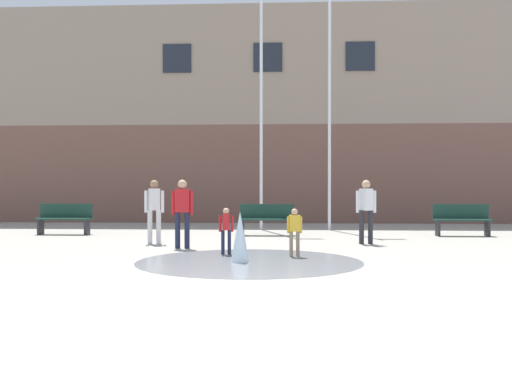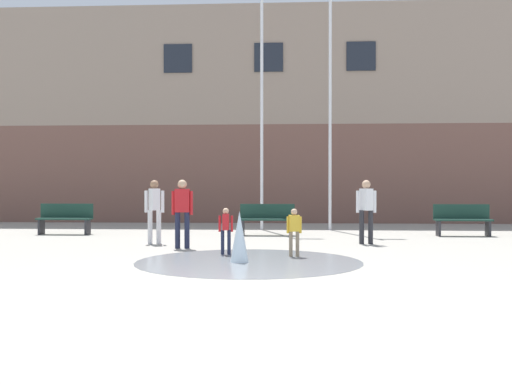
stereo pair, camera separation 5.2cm
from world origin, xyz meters
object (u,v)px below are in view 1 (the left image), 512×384
(flagpole_right, at_px, (330,91))
(child_running, at_px, (295,229))
(park_bench_near_trashcan, at_px, (462,219))
(teen_by_trashcan, at_px, (182,208))
(child_with_pink_shirt, at_px, (226,227))
(park_bench_under_left_flagpole, at_px, (65,218))
(flagpole_left, at_px, (262,91))
(adult_near_bench, at_px, (366,207))
(adult_watching, at_px, (154,206))
(park_bench_under_right_flagpole, at_px, (267,219))

(flagpole_right, bearing_deg, child_running, -99.53)
(park_bench_near_trashcan, distance_m, flagpole_right, 5.81)
(teen_by_trashcan, relative_size, flagpole_right, 0.19)
(teen_by_trashcan, distance_m, child_with_pink_shirt, 1.67)
(park_bench_under_left_flagpole, height_order, child_with_pink_shirt, child_with_pink_shirt)
(child_with_pink_shirt, xyz_separation_m, flagpole_left, (0.44, 7.01, 3.96))
(child_with_pink_shirt, bearing_deg, adult_near_bench, 126.90)
(park_bench_near_trashcan, distance_m, adult_watching, 8.79)
(adult_near_bench, bearing_deg, child_with_pink_shirt, 102.13)
(adult_near_bench, relative_size, child_running, 1.61)
(teen_by_trashcan, bearing_deg, adult_watching, -55.12)
(park_bench_under_right_flagpole, bearing_deg, flagpole_left, 96.28)
(park_bench_near_trashcan, height_order, flagpole_right, flagpole_right)
(park_bench_near_trashcan, xyz_separation_m, flagpole_right, (-3.63, 2.06, 4.03))
(park_bench_under_right_flagpole, distance_m, child_running, 5.21)
(adult_near_bench, distance_m, child_running, 3.29)
(park_bench_under_left_flagpole, distance_m, adult_near_bench, 8.91)
(flagpole_right, bearing_deg, teen_by_trashcan, -123.08)
(adult_near_bench, height_order, flagpole_right, flagpole_right)
(child_running, relative_size, teen_by_trashcan, 0.62)
(park_bench_near_trashcan, height_order, child_with_pink_shirt, child_with_pink_shirt)
(adult_watching, bearing_deg, park_bench_under_right_flagpole, -76.27)
(adult_near_bench, height_order, flagpole_left, flagpole_left)
(child_with_pink_shirt, bearing_deg, park_bench_near_trashcan, 128.19)
(park_bench_under_right_flagpole, xyz_separation_m, flagpole_left, (-0.24, 2.16, 4.06))
(child_with_pink_shirt, bearing_deg, park_bench_under_right_flagpole, 172.02)
(park_bench_under_left_flagpole, height_order, adult_watching, adult_watching)
(child_running, xyz_separation_m, adult_watching, (-3.48, 2.53, 0.35))
(adult_watching, bearing_deg, flagpole_right, -74.79)
(park_bench_under_left_flagpole, relative_size, adult_near_bench, 1.01)
(teen_by_trashcan, distance_m, flagpole_right, 7.84)
(park_bench_under_left_flagpole, bearing_deg, child_running, -37.24)
(park_bench_under_left_flagpole, bearing_deg, flagpole_right, 15.14)
(park_bench_under_left_flagpole, xyz_separation_m, teen_by_trashcan, (4.19, -3.68, 0.45))
(adult_watching, xyz_separation_m, flagpole_right, (4.71, 4.78, 3.58))
(child_running, bearing_deg, adult_near_bench, -137.32)
(park_bench_under_left_flagpole, xyz_separation_m, adult_watching, (3.29, -2.62, 0.45))
(park_bench_under_left_flagpole, xyz_separation_m, park_bench_near_trashcan, (11.63, 0.11, 0.00))
(park_bench_under_right_flagpole, relative_size, child_running, 1.62)
(park_bench_under_left_flagpole, distance_m, flagpole_right, 9.21)
(adult_watching, distance_m, child_with_pink_shirt, 3.04)
(flagpole_left, height_order, flagpole_right, flagpole_left)
(park_bench_under_left_flagpole, xyz_separation_m, child_with_pink_shirt, (5.33, -4.85, 0.10))
(adult_watching, height_order, child_with_pink_shirt, adult_watching)
(teen_by_trashcan, relative_size, adult_watching, 1.00)
(adult_watching, height_order, flagpole_left, flagpole_left)
(park_bench_under_right_flagpole, xyz_separation_m, flagpole_right, (1.99, 2.16, 4.03))
(flagpole_right, bearing_deg, park_bench_near_trashcan, -29.52)
(flagpole_right, bearing_deg, adult_watching, -134.53)
(park_bench_under_right_flagpole, relative_size, adult_watching, 1.01)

